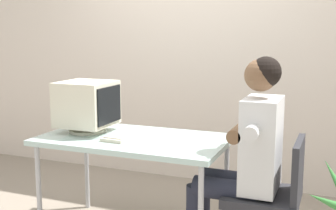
# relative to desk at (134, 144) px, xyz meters

# --- Properties ---
(wall_back) EXTENTS (8.00, 0.10, 3.00)m
(wall_back) POSITION_rel_desk_xyz_m (0.30, 1.40, 0.81)
(wall_back) COLOR beige
(wall_back) RESTS_ON ground_plane
(desk) EXTENTS (1.33, 0.75, 0.75)m
(desk) POSITION_rel_desk_xyz_m (0.00, 0.00, 0.00)
(desk) COLOR #B7B7BC
(desk) RESTS_ON ground_plane
(crt_monitor) EXTENTS (0.39, 0.38, 0.38)m
(crt_monitor) POSITION_rel_desk_xyz_m (-0.40, 0.03, 0.26)
(crt_monitor) COLOR beige
(crt_monitor) RESTS_ON desk
(keyboard) EXTENTS (0.19, 0.43, 0.03)m
(keyboard) POSITION_rel_desk_xyz_m (-0.06, -0.00, 0.07)
(keyboard) COLOR beige
(keyboard) RESTS_ON desk
(office_chair) EXTENTS (0.46, 0.46, 0.83)m
(office_chair) POSITION_rel_desk_xyz_m (0.99, -0.02, -0.21)
(office_chair) COLOR #4C4C51
(office_chair) RESTS_ON ground_plane
(person_seated) EXTENTS (0.70, 0.58, 1.34)m
(person_seated) POSITION_rel_desk_xyz_m (0.81, -0.02, 0.04)
(person_seated) COLOR silver
(person_seated) RESTS_ON ground_plane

